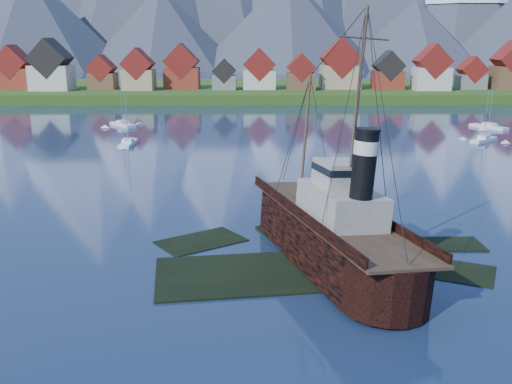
{
  "coord_description": "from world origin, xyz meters",
  "views": [
    {
      "loc": [
        -3.81,
        -46.48,
        18.87
      ],
      "look_at": [
        -3.64,
        6.0,
        5.0
      ],
      "focal_mm": 40.0,
      "sensor_mm": 36.0,
      "label": 1
    }
  ],
  "objects_px": {
    "sailboat_a": "(128,144)",
    "sailboat_e": "(489,127)",
    "tugboat_wreck": "(327,227)",
    "sailboat_d": "(484,140)",
    "sailboat_c": "(123,125)"
  },
  "relations": [
    {
      "from": "sailboat_a",
      "to": "sailboat_e",
      "type": "distance_m",
      "value": 79.48
    },
    {
      "from": "tugboat_wreck",
      "to": "sailboat_d",
      "type": "distance_m",
      "value": 72.48
    },
    {
      "from": "sailboat_d",
      "to": "sailboat_e",
      "type": "distance_m",
      "value": 19.2
    },
    {
      "from": "sailboat_a",
      "to": "sailboat_d",
      "type": "bearing_deg",
      "value": 3.21
    },
    {
      "from": "sailboat_c",
      "to": "sailboat_e",
      "type": "xyz_separation_m",
      "value": [
        83.06,
        -3.6,
        -0.02
      ]
    },
    {
      "from": "tugboat_wreck",
      "to": "sailboat_a",
      "type": "relative_size",
      "value": 2.78
    },
    {
      "from": "tugboat_wreck",
      "to": "sailboat_d",
      "type": "xyz_separation_m",
      "value": [
        38.29,
        61.48,
        -2.63
      ]
    },
    {
      "from": "sailboat_c",
      "to": "sailboat_d",
      "type": "distance_m",
      "value": 78.01
    },
    {
      "from": "sailboat_c",
      "to": "sailboat_e",
      "type": "relative_size",
      "value": 1.08
    },
    {
      "from": "sailboat_a",
      "to": "tugboat_wreck",
      "type": "bearing_deg",
      "value": -62.22
    },
    {
      "from": "sailboat_a",
      "to": "sailboat_c",
      "type": "xyz_separation_m",
      "value": [
        -6.48,
        24.87,
        0.03
      ]
    },
    {
      "from": "sailboat_a",
      "to": "sailboat_d",
      "type": "distance_m",
      "value": 68.73
    },
    {
      "from": "sailboat_a",
      "to": "sailboat_e",
      "type": "height_order",
      "value": "sailboat_e"
    },
    {
      "from": "tugboat_wreck",
      "to": "sailboat_e",
      "type": "distance_m",
      "value": 91.54
    },
    {
      "from": "tugboat_wreck",
      "to": "sailboat_c",
      "type": "bearing_deg",
      "value": 97.17
    }
  ]
}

